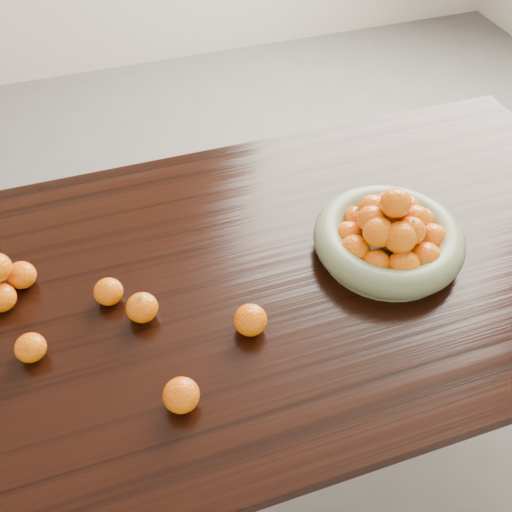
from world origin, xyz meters
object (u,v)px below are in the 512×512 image
object	(u,v)px
orange_pyramid	(2,280)
fruit_bowl	(389,236)
loose_orange_0	(142,308)
dining_table	(247,299)

from	to	relation	value
orange_pyramid	fruit_bowl	bearing A→B (deg)	-9.77
fruit_bowl	loose_orange_0	size ratio (longest dim) A/B	5.15
loose_orange_0	dining_table	bearing A→B (deg)	10.27
dining_table	orange_pyramid	bearing A→B (deg)	167.27
fruit_bowl	dining_table	bearing A→B (deg)	174.86
dining_table	loose_orange_0	world-z (taller)	loose_orange_0
orange_pyramid	loose_orange_0	xyz separation A→B (m)	(0.28, -0.16, -0.01)
orange_pyramid	loose_orange_0	distance (m)	0.33
dining_table	loose_orange_0	xyz separation A→B (m)	(-0.25, -0.05, 0.12)
dining_table	fruit_bowl	bearing A→B (deg)	-5.14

